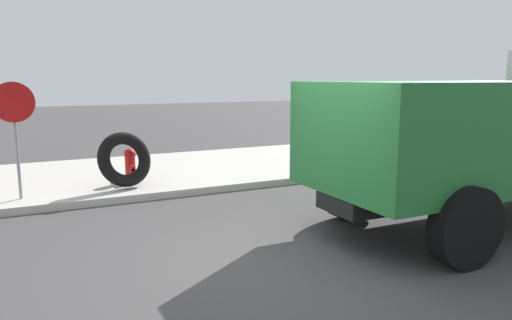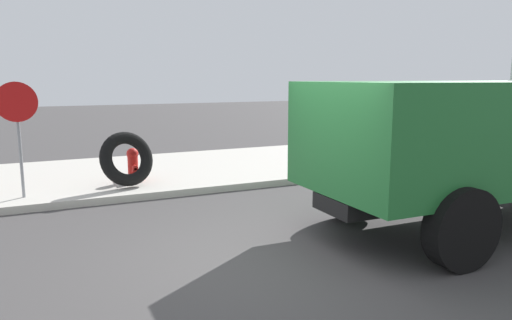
{
  "view_description": "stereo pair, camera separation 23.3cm",
  "coord_description": "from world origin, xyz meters",
  "views": [
    {
      "loc": [
        -2.89,
        -5.49,
        2.46
      ],
      "look_at": [
        1.2,
        2.66,
        0.91
      ],
      "focal_mm": 34.04,
      "sensor_mm": 36.0,
      "label": 1
    },
    {
      "loc": [
        -2.68,
        -5.59,
        2.46
      ],
      "look_at": [
        1.2,
        2.66,
        0.91
      ],
      "focal_mm": 34.04,
      "sensor_mm": 36.0,
      "label": 2
    }
  ],
  "objects": [
    {
      "name": "sidewalk_curb",
      "position": [
        0.0,
        6.5,
        0.07
      ],
      "size": [
        36.0,
        5.0,
        0.15
      ],
      "primitive_type": "cube",
      "color": "#BCB7AD",
      "rests_on": "ground"
    },
    {
      "name": "stop_sign",
      "position": [
        -2.87,
        4.66,
        1.7
      ],
      "size": [
        0.76,
        0.08,
        2.24
      ],
      "color": "gray",
      "rests_on": "sidewalk_curb"
    },
    {
      "name": "ground_plane",
      "position": [
        0.0,
        0.0,
        0.0
      ],
      "size": [
        80.0,
        80.0,
        0.0
      ],
      "primitive_type": "plane",
      "color": "#423F3F"
    },
    {
      "name": "loose_tire",
      "position": [
        -0.85,
        4.78,
        0.75
      ],
      "size": [
        1.31,
        0.92,
        1.2
      ],
      "primitive_type": "torus",
      "rotation": [
        1.24,
        0.0,
        0.27
      ],
      "color": "black",
      "rests_on": "sidewalk_curb"
    },
    {
      "name": "fire_hydrant",
      "position": [
        -0.62,
        5.31,
        0.55
      ],
      "size": [
        0.26,
        0.59,
        0.75
      ],
      "color": "red",
      "rests_on": "sidewalk_curb"
    }
  ]
}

